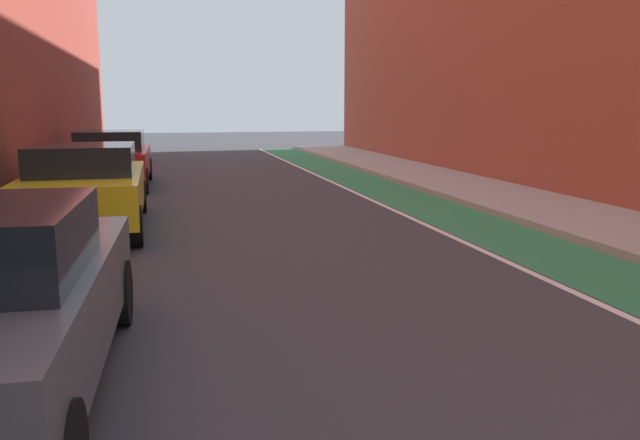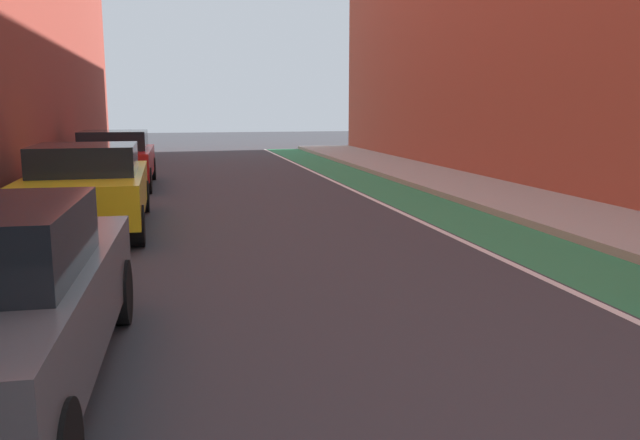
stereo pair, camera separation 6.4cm
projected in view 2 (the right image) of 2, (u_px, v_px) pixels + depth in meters
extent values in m
plane|color=#38383D|center=(284.00, 231.00, 11.51)|extent=(84.60, 84.60, 0.00)
cube|color=#2D8451|center=(430.00, 207.00, 14.23)|extent=(1.60, 38.45, 0.00)
cube|color=white|center=(392.00, 208.00, 14.03)|extent=(0.12, 38.45, 0.00)
cube|color=#A8A59E|center=(518.00, 200.00, 14.69)|extent=(2.67, 38.45, 0.14)
cylinder|color=black|center=(119.00, 293.00, 6.57)|extent=(0.24, 0.67, 0.66)
cube|color=yellow|center=(89.00, 192.00, 11.55)|extent=(1.96, 4.53, 0.70)
cube|color=black|center=(85.00, 161.00, 11.23)|extent=(1.71, 1.91, 0.55)
cylinder|color=black|center=(53.00, 199.00, 13.04)|extent=(0.22, 0.66, 0.66)
cylinder|color=black|center=(144.00, 196.00, 13.45)|extent=(0.22, 0.66, 0.66)
cylinder|color=black|center=(17.00, 231.00, 9.77)|extent=(0.22, 0.66, 0.66)
cylinder|color=black|center=(137.00, 226.00, 10.18)|extent=(0.22, 0.66, 0.66)
cube|color=red|center=(116.00, 162.00, 17.50)|extent=(1.96, 4.27, 0.70)
cube|color=black|center=(114.00, 141.00, 17.19)|extent=(1.70, 1.80, 0.55)
cylinder|color=black|center=(90.00, 170.00, 18.89)|extent=(0.23, 0.66, 0.66)
cylinder|color=black|center=(152.00, 169.00, 19.25)|extent=(0.23, 0.66, 0.66)
cylinder|color=black|center=(74.00, 182.00, 15.86)|extent=(0.23, 0.66, 0.66)
cylinder|color=black|center=(147.00, 181.00, 16.23)|extent=(0.23, 0.66, 0.66)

